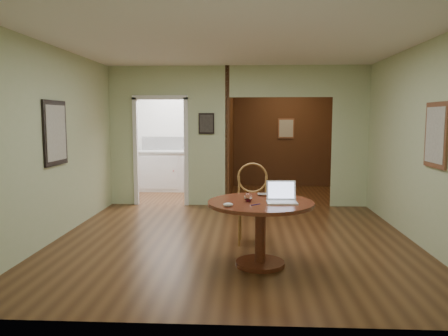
# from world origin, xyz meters

# --- Properties ---
(floor) EXTENTS (5.00, 5.00, 0.00)m
(floor) POSITION_xyz_m (0.00, 0.00, 0.00)
(floor) COLOR #412412
(floor) RESTS_ON ground
(room_shell) EXTENTS (5.20, 7.50, 5.00)m
(room_shell) POSITION_xyz_m (-0.47, 3.10, 1.29)
(room_shell) COLOR white
(room_shell) RESTS_ON ground
(dining_table) EXTENTS (1.21, 1.21, 0.76)m
(dining_table) POSITION_xyz_m (0.34, -1.01, 0.56)
(dining_table) COLOR maroon
(dining_table) RESTS_ON ground
(chair) EXTENTS (0.48, 0.48, 1.09)m
(chair) POSITION_xyz_m (0.26, -0.03, 0.61)
(chair) COLOR olive
(chair) RESTS_ON ground
(open_laptop) EXTENTS (0.34, 0.30, 0.24)m
(open_laptop) POSITION_xyz_m (0.58, -1.05, 0.82)
(open_laptop) COLOR white
(open_laptop) RESTS_ON dining_table
(closed_laptop) EXTENTS (0.33, 0.22, 0.03)m
(closed_laptop) POSITION_xyz_m (0.48, -0.68, 0.77)
(closed_laptop) COLOR #BCBCC1
(closed_laptop) RESTS_ON dining_table
(mouse) EXTENTS (0.12, 0.08, 0.05)m
(mouse) POSITION_xyz_m (-0.01, -1.34, 0.78)
(mouse) COLOR white
(mouse) RESTS_ON dining_table
(wine_glass) EXTENTS (0.10, 0.10, 0.11)m
(wine_glass) POSITION_xyz_m (0.20, -1.05, 0.81)
(wine_glass) COLOR white
(wine_glass) RESTS_ON dining_table
(pen) EXTENTS (0.10, 0.09, 0.01)m
(pen) POSITION_xyz_m (0.28, -1.22, 0.76)
(pen) COLOR #0D0E5C
(pen) RESTS_ON dining_table
(kitchen_cabinet) EXTENTS (2.06, 0.60, 0.94)m
(kitchen_cabinet) POSITION_xyz_m (-1.35, 4.20, 0.47)
(kitchen_cabinet) COLOR white
(kitchen_cabinet) RESTS_ON ground
(grocery_bag) EXTENTS (0.33, 0.30, 0.28)m
(grocery_bag) POSITION_xyz_m (-0.98, 4.20, 1.08)
(grocery_bag) COLOR #C8AC92
(grocery_bag) RESTS_ON kitchen_cabinet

